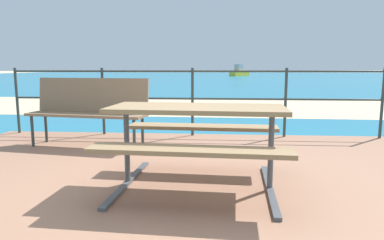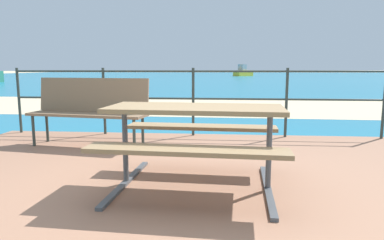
{
  "view_description": "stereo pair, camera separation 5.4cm",
  "coord_description": "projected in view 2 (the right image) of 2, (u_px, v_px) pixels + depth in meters",
  "views": [
    {
      "loc": [
        0.41,
        -3.04,
        1.15
      ],
      "look_at": [
        0.07,
        1.49,
        0.46
      ],
      "focal_mm": 32.23,
      "sensor_mm": 36.0,
      "label": 1
    },
    {
      "loc": [
        0.47,
        -3.04,
        1.15
      ],
      "look_at": [
        0.07,
        1.49,
        0.46
      ],
      "focal_mm": 32.23,
      "sensor_mm": 36.0,
      "label": 2
    }
  ],
  "objects": [
    {
      "name": "ground_plane",
      "position": [
        171.0,
        193.0,
        3.2
      ],
      "size": [
        240.0,
        240.0,
        0.0
      ],
      "primitive_type": "plane",
      "color": "beige"
    },
    {
      "name": "patio_paving",
      "position": [
        171.0,
        190.0,
        3.2
      ],
      "size": [
        6.4,
        5.2,
        0.06
      ],
      "primitive_type": "cube",
      "color": "#996B51",
      "rests_on": "ground"
    },
    {
      "name": "sea_water",
      "position": [
        219.0,
        77.0,
        42.6
      ],
      "size": [
        90.0,
        90.0,
        0.01
      ],
      "primitive_type": "cube",
      "color": "teal",
      "rests_on": "ground"
    },
    {
      "name": "beach_strip",
      "position": [
        207.0,
        106.0,
        10.41
      ],
      "size": [
        54.11,
        6.29,
        0.01
      ],
      "primitive_type": "cube",
      "rotation": [
        0.0,
        0.0,
        -0.03
      ],
      "color": "beige",
      "rests_on": "ground"
    },
    {
      "name": "picnic_table",
      "position": [
        195.0,
        126.0,
        3.11
      ],
      "size": [
        1.63,
        1.39,
        0.75
      ],
      "rotation": [
        0.0,
        0.0,
        -0.05
      ],
      "color": "#8C704C",
      "rests_on": "patio_paving"
    },
    {
      "name": "park_bench",
      "position": [
        90.0,
        106.0,
        4.83
      ],
      "size": [
        1.72,
        0.67,
        0.95
      ],
      "rotation": [
        0.0,
        0.0,
        -0.15
      ],
      "color": "#7A6047",
      "rests_on": "patio_paving"
    },
    {
      "name": "railing_fence",
      "position": [
        193.0,
        93.0,
        5.53
      ],
      "size": [
        5.94,
        0.04,
        1.09
      ],
      "color": "#2D3833",
      "rests_on": "patio_paving"
    },
    {
      "name": "boat_near",
      "position": [
        244.0,
        72.0,
        48.92
      ],
      "size": [
        3.14,
        3.63,
        1.64
      ],
      "rotation": [
        0.0,
        0.0,
        0.9
      ],
      "color": "yellow",
      "rests_on": "sea_water"
    }
  ]
}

